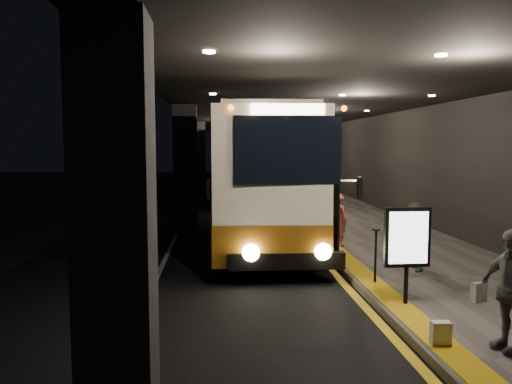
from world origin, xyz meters
name	(u,v)px	position (x,y,z in m)	size (l,w,h in m)	color
ground	(232,256)	(0.00, 0.00, 0.00)	(90.00, 90.00, 0.00)	black
lane_line_white	(180,227)	(-1.80, 5.00, 0.01)	(0.12, 50.00, 0.01)	silver
kerb_stripe_yellow	(291,226)	(2.35, 5.00, 0.01)	(0.18, 50.00, 0.01)	gold
sidewalk	(353,223)	(4.75, 5.00, 0.07)	(4.50, 50.00, 0.15)	#514C44
tactile_strip	(304,221)	(2.85, 5.00, 0.16)	(0.50, 50.00, 0.01)	gold
terminal_wall	(413,146)	(7.00, 5.00, 3.00)	(0.10, 50.00, 6.00)	black
support_columns	(186,169)	(-1.50, 4.00, 2.20)	(0.80, 24.80, 4.40)	black
canopy	(295,103)	(2.50, 5.00, 4.60)	(9.00, 50.00, 0.40)	black
coach_main	(262,180)	(1.07, 2.99, 1.87)	(3.18, 12.57, 3.89)	beige
coach_second	(240,166)	(0.88, 15.10, 1.85)	(2.86, 12.32, 3.85)	beige
coach_third	(233,158)	(1.03, 31.27, 1.89)	(2.66, 12.55, 3.94)	beige
passenger_boarding	(340,220)	(3.07, 0.34, 0.90)	(0.54, 0.36, 1.49)	#C05A59
passenger_waiting_green	(415,237)	(4.10, -2.52, 0.94)	(0.76, 0.47, 1.57)	#486B3B
passenger_waiting_grey	(511,290)	(3.66, -7.00, 1.01)	(1.01, 0.52, 1.73)	#56565B
bag_polka	(479,292)	(4.40, -4.84, 0.33)	(0.30, 0.13, 0.36)	black
bag_plain	(441,333)	(2.80, -6.74, 0.32)	(0.27, 0.16, 0.34)	silver
info_sign	(407,239)	(3.00, -4.88, 1.34)	(0.84, 0.13, 1.77)	black
stanchion_post	(375,256)	(2.89, -3.45, 0.71)	(0.05, 0.05, 1.13)	black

